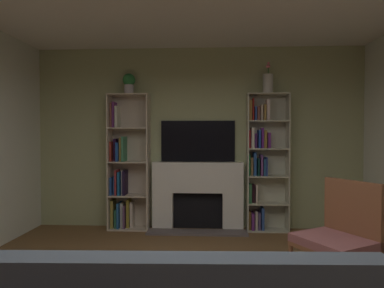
{
  "coord_description": "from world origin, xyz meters",
  "views": [
    {
      "loc": [
        0.2,
        -2.53,
        1.49
      ],
      "look_at": [
        0.0,
        1.21,
        1.4
      ],
      "focal_mm": 32.32,
      "sensor_mm": 36.0,
      "label": 1
    }
  ],
  "objects_px": {
    "tv": "(198,141)",
    "bookshelf_left": "(125,169)",
    "armchair": "(340,234)",
    "bookshelf_right": "(262,161)",
    "fireplace": "(198,194)",
    "potted_plant": "(129,83)",
    "vase_with_flowers": "(268,83)"
  },
  "relations": [
    {
      "from": "vase_with_flowers",
      "to": "tv",
      "type": "bearing_deg",
      "value": 173.7
    },
    {
      "from": "tv",
      "to": "armchair",
      "type": "xyz_separation_m",
      "value": [
        1.46,
        -2.13,
        -0.86
      ]
    },
    {
      "from": "tv",
      "to": "potted_plant",
      "type": "relative_size",
      "value": 3.59
    },
    {
      "from": "bookshelf_left",
      "to": "tv",
      "type": "bearing_deg",
      "value": 4.22
    },
    {
      "from": "fireplace",
      "to": "vase_with_flowers",
      "type": "xyz_separation_m",
      "value": [
        1.09,
        -0.04,
        1.74
      ]
    },
    {
      "from": "bookshelf_left",
      "to": "armchair",
      "type": "distance_m",
      "value": 3.35
    },
    {
      "from": "tv",
      "to": "armchair",
      "type": "height_order",
      "value": "tv"
    },
    {
      "from": "fireplace",
      "to": "bookshelf_right",
      "type": "height_order",
      "value": "bookshelf_right"
    },
    {
      "from": "bookshelf_right",
      "to": "vase_with_flowers",
      "type": "xyz_separation_m",
      "value": [
        0.07,
        -0.04,
        1.22
      ]
    },
    {
      "from": "bookshelf_left",
      "to": "bookshelf_right",
      "type": "relative_size",
      "value": 1.0
    },
    {
      "from": "bookshelf_left",
      "to": "vase_with_flowers",
      "type": "relative_size",
      "value": 4.39
    },
    {
      "from": "tv",
      "to": "bookshelf_left",
      "type": "relative_size",
      "value": 0.55
    },
    {
      "from": "armchair",
      "to": "fireplace",
      "type": "bearing_deg",
      "value": 125.54
    },
    {
      "from": "bookshelf_left",
      "to": "bookshelf_right",
      "type": "xyz_separation_m",
      "value": [
        2.18,
        0.01,
        0.13
      ]
    },
    {
      "from": "fireplace",
      "to": "vase_with_flowers",
      "type": "relative_size",
      "value": 3.14
    },
    {
      "from": "bookshelf_right",
      "to": "vase_with_flowers",
      "type": "height_order",
      "value": "vase_with_flowers"
    },
    {
      "from": "tv",
      "to": "bookshelf_right",
      "type": "height_order",
      "value": "bookshelf_right"
    },
    {
      "from": "fireplace",
      "to": "armchair",
      "type": "distance_m",
      "value": 2.52
    },
    {
      "from": "armchair",
      "to": "vase_with_flowers",
      "type": "bearing_deg",
      "value": 100.58
    },
    {
      "from": "potted_plant",
      "to": "vase_with_flowers",
      "type": "bearing_deg",
      "value": -0.0
    },
    {
      "from": "bookshelf_left",
      "to": "armchair",
      "type": "bearing_deg",
      "value": -37.92
    },
    {
      "from": "tv",
      "to": "vase_with_flowers",
      "type": "relative_size",
      "value": 2.42
    },
    {
      "from": "bookshelf_left",
      "to": "fireplace",
      "type": "bearing_deg",
      "value": 0.24
    },
    {
      "from": "fireplace",
      "to": "potted_plant",
      "type": "relative_size",
      "value": 4.67
    },
    {
      "from": "tv",
      "to": "armchair",
      "type": "bearing_deg",
      "value": -55.51
    },
    {
      "from": "bookshelf_right",
      "to": "armchair",
      "type": "xyz_separation_m",
      "value": [
        0.45,
        -2.05,
        -0.55
      ]
    },
    {
      "from": "armchair",
      "to": "tv",
      "type": "bearing_deg",
      "value": 124.49
    },
    {
      "from": "potted_plant",
      "to": "armchair",
      "type": "distance_m",
      "value": 3.71
    },
    {
      "from": "bookshelf_left",
      "to": "armchair",
      "type": "xyz_separation_m",
      "value": [
        2.63,
        -2.05,
        -0.42
      ]
    },
    {
      "from": "bookshelf_right",
      "to": "tv",
      "type": "bearing_deg",
      "value": 175.64
    },
    {
      "from": "potted_plant",
      "to": "vase_with_flowers",
      "type": "height_order",
      "value": "vase_with_flowers"
    },
    {
      "from": "potted_plant",
      "to": "armchair",
      "type": "bearing_deg",
      "value": -38.23
    }
  ]
}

